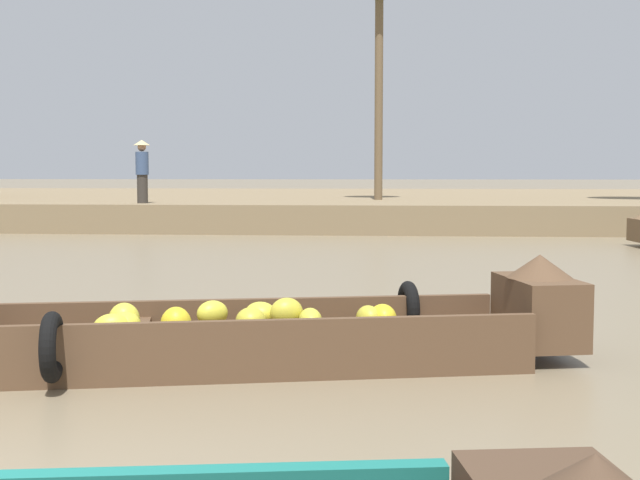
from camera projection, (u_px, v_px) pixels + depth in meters
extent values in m
plane|color=#7A6B51|center=(224.00, 276.00, 13.19)|extent=(300.00, 300.00, 0.00)
cube|color=#7F6B4C|center=(318.00, 205.00, 31.42)|extent=(160.00, 20.00, 0.75)
cube|color=brown|center=(252.00, 359.00, 7.11)|extent=(4.55, 2.07, 0.12)
cube|color=brown|center=(248.00, 319.00, 7.64)|extent=(4.32, 1.00, 0.36)
cube|color=brown|center=(256.00, 343.00, 6.55)|extent=(4.32, 1.00, 0.36)
cube|color=brown|center=(539.00, 311.00, 7.42)|extent=(0.72, 1.09, 0.57)
cone|color=brown|center=(540.00, 266.00, 7.39)|extent=(0.67, 0.67, 0.20)
cube|color=brown|center=(135.00, 331.00, 6.97)|extent=(0.42, 1.08, 0.05)
torus|color=black|center=(408.00, 309.00, 7.95)|extent=(0.23, 0.53, 0.52)
torus|color=black|center=(52.00, 347.00, 6.23)|extent=(0.23, 0.53, 0.52)
ellipsoid|color=gold|center=(287.00, 313.00, 7.07)|extent=(0.34, 0.30, 0.25)
ellipsoid|color=gold|center=(368.00, 319.00, 7.37)|extent=(0.30, 0.32, 0.23)
ellipsoid|color=gold|center=(251.00, 321.00, 6.81)|extent=(0.26, 0.28, 0.21)
ellipsoid|color=yellow|center=(124.00, 320.00, 7.01)|extent=(0.31, 0.30, 0.28)
ellipsoid|color=yellow|center=(112.00, 328.00, 6.83)|extent=(0.35, 0.27, 0.23)
ellipsoid|color=yellow|center=(261.00, 314.00, 7.21)|extent=(0.37, 0.35, 0.21)
ellipsoid|color=yellow|center=(125.00, 325.00, 6.92)|extent=(0.36, 0.36, 0.22)
ellipsoid|color=yellow|center=(310.00, 322.00, 6.93)|extent=(0.24, 0.35, 0.22)
ellipsoid|color=yellow|center=(212.00, 313.00, 7.16)|extent=(0.34, 0.33, 0.22)
ellipsoid|color=yellow|center=(176.00, 324.00, 6.87)|extent=(0.32, 0.31, 0.28)
ellipsoid|color=yellow|center=(383.00, 319.00, 7.39)|extent=(0.31, 0.35, 0.25)
cylinder|color=brown|center=(379.00, 91.00, 25.22)|extent=(0.24, 0.24, 6.33)
cylinder|color=#332D28|center=(142.00, 189.00, 22.76)|extent=(0.28, 0.28, 0.75)
cylinder|color=#384C70|center=(142.00, 163.00, 22.70)|extent=(0.34, 0.34, 0.60)
sphere|color=#9E7556|center=(142.00, 147.00, 22.67)|extent=(0.22, 0.22, 0.22)
cone|color=tan|center=(142.00, 143.00, 22.66)|extent=(0.44, 0.44, 0.14)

